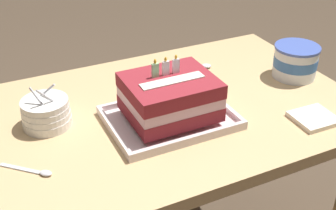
{
  "coord_description": "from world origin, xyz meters",
  "views": [
    {
      "loc": [
        -0.47,
        -0.98,
        1.37
      ],
      "look_at": [
        -0.01,
        -0.03,
        0.73
      ],
      "focal_mm": 47.2,
      "sensor_mm": 36.0,
      "label": 1
    }
  ],
  "objects_px": {
    "foil_tray": "(170,119)",
    "birthday_cake": "(170,96)",
    "ice_cream_tub": "(296,62)",
    "bowl_stack": "(46,113)",
    "serving_spoon_near_tray": "(37,171)",
    "serving_spoon_by_bowls": "(201,66)",
    "napkin_pile": "(314,118)"
  },
  "relations": [
    {
      "from": "serving_spoon_by_bowls",
      "to": "foil_tray",
      "type": "bearing_deg",
      "value": -133.78
    },
    {
      "from": "ice_cream_tub",
      "to": "bowl_stack",
      "type": "bearing_deg",
      "value": 175.53
    },
    {
      "from": "birthday_cake",
      "to": "serving_spoon_by_bowls",
      "type": "bearing_deg",
      "value": 46.21
    },
    {
      "from": "birthday_cake",
      "to": "napkin_pile",
      "type": "relative_size",
      "value": 2.01
    },
    {
      "from": "ice_cream_tub",
      "to": "napkin_pile",
      "type": "distance_m",
      "value": 0.27
    },
    {
      "from": "birthday_cake",
      "to": "ice_cream_tub",
      "type": "distance_m",
      "value": 0.49
    },
    {
      "from": "foil_tray",
      "to": "bowl_stack",
      "type": "xyz_separation_m",
      "value": [
        -0.31,
        0.13,
        0.03
      ]
    },
    {
      "from": "serving_spoon_near_tray",
      "to": "serving_spoon_by_bowls",
      "type": "bearing_deg",
      "value": 27.17
    },
    {
      "from": "foil_tray",
      "to": "ice_cream_tub",
      "type": "height_order",
      "value": "ice_cream_tub"
    },
    {
      "from": "serving_spoon_near_tray",
      "to": "bowl_stack",
      "type": "bearing_deg",
      "value": 70.35
    },
    {
      "from": "bowl_stack",
      "to": "serving_spoon_by_bowls",
      "type": "distance_m",
      "value": 0.56
    },
    {
      "from": "foil_tray",
      "to": "serving_spoon_by_bowls",
      "type": "height_order",
      "value": "foil_tray"
    },
    {
      "from": "ice_cream_tub",
      "to": "serving_spoon_near_tray",
      "type": "bearing_deg",
      "value": -171.42
    },
    {
      "from": "serving_spoon_by_bowls",
      "to": "napkin_pile",
      "type": "bearing_deg",
      "value": -74.24
    },
    {
      "from": "serving_spoon_near_tray",
      "to": "foil_tray",
      "type": "bearing_deg",
      "value": 9.77
    },
    {
      "from": "bowl_stack",
      "to": "napkin_pile",
      "type": "height_order",
      "value": "bowl_stack"
    },
    {
      "from": "serving_spoon_near_tray",
      "to": "napkin_pile",
      "type": "distance_m",
      "value": 0.74
    },
    {
      "from": "foil_tray",
      "to": "napkin_pile",
      "type": "height_order",
      "value": "foil_tray"
    },
    {
      "from": "birthday_cake",
      "to": "foil_tray",
      "type": "bearing_deg",
      "value": -90.0
    },
    {
      "from": "ice_cream_tub",
      "to": "serving_spoon_near_tray",
      "type": "xyz_separation_m",
      "value": [
        -0.86,
        -0.13,
        -0.05
      ]
    },
    {
      "from": "foil_tray",
      "to": "birthday_cake",
      "type": "height_order",
      "value": "birthday_cake"
    },
    {
      "from": "birthday_cake",
      "to": "serving_spoon_by_bowls",
      "type": "relative_size",
      "value": 1.61
    },
    {
      "from": "foil_tray",
      "to": "bowl_stack",
      "type": "height_order",
      "value": "bowl_stack"
    },
    {
      "from": "serving_spoon_by_bowls",
      "to": "napkin_pile",
      "type": "xyz_separation_m",
      "value": [
        0.12,
        -0.42,
        0.0
      ]
    },
    {
      "from": "birthday_cake",
      "to": "bowl_stack",
      "type": "distance_m",
      "value": 0.33
    },
    {
      "from": "foil_tray",
      "to": "bowl_stack",
      "type": "relative_size",
      "value": 2.57
    },
    {
      "from": "birthday_cake",
      "to": "serving_spoon_by_bowls",
      "type": "distance_m",
      "value": 0.36
    },
    {
      "from": "foil_tray",
      "to": "ice_cream_tub",
      "type": "bearing_deg",
      "value": 7.66
    },
    {
      "from": "birthday_cake",
      "to": "serving_spoon_near_tray",
      "type": "xyz_separation_m",
      "value": [
        -0.37,
        -0.06,
        -0.07
      ]
    },
    {
      "from": "ice_cream_tub",
      "to": "serving_spoon_by_bowls",
      "type": "height_order",
      "value": "ice_cream_tub"
    },
    {
      "from": "foil_tray",
      "to": "serving_spoon_near_tray",
      "type": "distance_m",
      "value": 0.38
    },
    {
      "from": "birthday_cake",
      "to": "serving_spoon_near_tray",
      "type": "bearing_deg",
      "value": -170.22
    }
  ]
}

